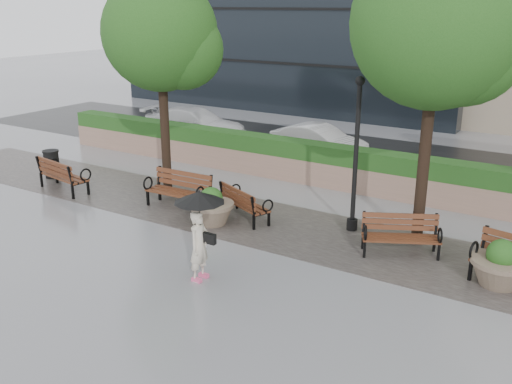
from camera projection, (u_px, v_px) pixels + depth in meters
The scene contains 17 objects.
ground at pixel (221, 270), 12.74m from camera, with size 100.00×100.00×0.00m, color gray.
cobble_strip at pixel (286, 228), 15.15m from camera, with size 28.00×3.20×0.01m, color #383330.
hedge_wall at pixel (348, 169), 18.16m from camera, with size 24.00×0.80×1.35m.
asphalt_street at pixel (389, 161), 21.59m from camera, with size 40.00×7.00×0.00m, color black.
bench_0 at pixel (64, 182), 18.01m from camera, with size 2.02×1.06×1.04m.
bench_1 at pixel (179, 198), 16.51m from camera, with size 1.99×0.85×1.05m.
bench_2 at pixel (245, 210), 15.68m from camera, with size 1.82×1.32×0.92m.
bench_3 at pixel (400, 244), 13.45m from camera, with size 1.90×1.43×0.96m.
planter_left at pixel (211, 210), 15.31m from camera, with size 1.23×1.23×1.03m.
planter_right at pixel (500, 268), 11.95m from camera, with size 1.23×1.23×1.03m.
trash_bin at pixel (52, 165), 19.38m from camera, with size 0.54×0.54×0.90m, color black.
lamppost at pixel (355, 165), 14.46m from camera, with size 0.28×0.28×4.01m.
tree_0 at pixel (166, 38), 16.73m from camera, with size 3.50×3.41×6.55m.
tree_1 at pixel (444, 29), 12.70m from camera, with size 3.92×3.91×7.22m.
car_left at pixel (196, 124), 24.70m from camera, with size 1.91×4.70×1.36m, color white.
car_right at pixel (319, 142), 21.84m from camera, with size 1.33×3.81×1.26m, color white.
pedestrian at pixel (199, 227), 11.98m from camera, with size 1.08×1.08×1.98m.
Camera 1 is at (6.79, -9.36, 5.69)m, focal length 40.00 mm.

